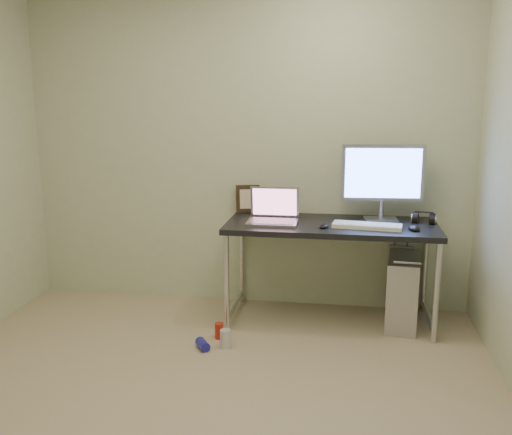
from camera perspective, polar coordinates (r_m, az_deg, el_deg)
name	(u,v)px	position (r m, az deg, el deg)	size (l,w,h in m)	color
floor	(190,414)	(3.23, -6.63, -18.92)	(3.50, 3.50, 0.00)	tan
wall_back	(246,149)	(4.49, -1.04, 6.89)	(3.50, 0.02, 2.50)	beige
desk	(331,234)	(4.19, 7.51, -1.66)	(1.52, 0.67, 0.75)	black
tower_computer	(402,291)	(4.33, 14.42, -7.13)	(0.27, 0.52, 0.55)	#B3B4B8
cable_a	(393,261)	(4.55, 13.57, -4.29)	(0.01, 0.01, 0.70)	black
cable_b	(405,265)	(4.55, 14.71, -4.63)	(0.01, 0.01, 0.72)	black
can_red	(219,331)	(4.05, -3.70, -11.24)	(0.06, 0.06, 0.11)	red
can_white	(226,339)	(3.90, -3.07, -12.03)	(0.07, 0.07, 0.13)	silver
can_blue	(203,345)	(3.91, -5.35, -12.54)	(0.07, 0.07, 0.12)	#2121A9
laptop	(273,214)	(4.16, 1.73, 0.32)	(0.36, 0.30, 0.25)	#A0A0A6
monitor	(383,177)	(4.27, 12.56, 4.02)	(0.60, 0.19, 0.56)	#A0A0A6
keyboard	(367,226)	(4.07, 11.04, -0.82)	(0.48, 0.16, 0.03)	white
mouse_right	(414,227)	(4.07, 15.54, -0.94)	(0.08, 0.12, 0.04)	black
mouse_left	(324,225)	(4.03, 6.81, -0.76)	(0.06, 0.10, 0.03)	black
headphones	(424,219)	(4.32, 16.44, -0.15)	(0.18, 0.11, 0.11)	black
picture_frame	(253,199)	(4.51, -0.29, 1.90)	(0.27, 0.03, 0.22)	black
webcam	(288,205)	(4.41, 3.18, 1.26)	(0.04, 0.03, 0.11)	silver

